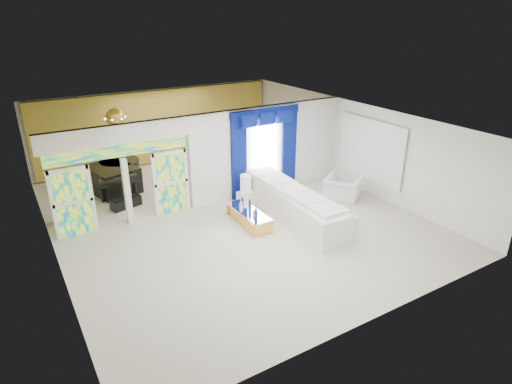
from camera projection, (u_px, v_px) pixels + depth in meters
floor at (228, 213)px, 13.54m from camera, size 12.00×12.00×0.00m
dividing_wall at (269, 149)px, 14.77m from camera, size 5.70×0.18×3.00m
dividing_header at (117, 134)px, 11.90m from camera, size 4.30×0.18×0.55m
stained_panel_left at (73, 202)px, 11.89m from camera, size 0.95×0.04×2.00m
stained_panel_right at (171, 183)px, 13.26m from camera, size 0.95×0.04×2.00m
stained_transom at (119, 151)px, 12.09m from camera, size 4.00×0.05×0.35m
window_pane at (264, 152)px, 14.59m from camera, size 1.00×0.02×2.30m
blue_drape_left at (239, 159)px, 14.11m from camera, size 0.55×0.10×2.80m
blue_drape_right at (289, 149)px, 15.07m from camera, size 0.55×0.10×2.80m
blue_pelmet at (265, 112)px, 14.03m from camera, size 2.60×0.12×0.25m
wall_mirror at (371, 150)px, 14.51m from camera, size 0.04×2.70×1.90m
gold_curtains at (159, 127)px, 17.60m from camera, size 9.70×0.12×2.90m
white_sofa at (292, 204)px, 13.15m from camera, size 1.24×4.57×0.86m
coffee_table at (249, 217)px, 12.83m from camera, size 0.70×1.82×0.40m
console_table at (254, 195)px, 14.40m from camera, size 1.17×0.43×0.38m
table_lamp at (246, 183)px, 14.07m from camera, size 0.36×0.36×0.58m
armchair at (342, 189)px, 14.46m from camera, size 1.44×1.48×0.73m
grand_piano at (112, 179)px, 15.06m from camera, size 1.75×2.05×0.89m
piano_bench at (126, 203)px, 13.91m from camera, size 1.02×0.60×0.32m
tv_console at (67, 210)px, 12.88m from camera, size 0.60×0.57×0.74m
chandelier at (115, 118)px, 14.08m from camera, size 0.60×0.60×0.60m
decanters at (249, 208)px, 12.71m from camera, size 0.22×1.07×0.29m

